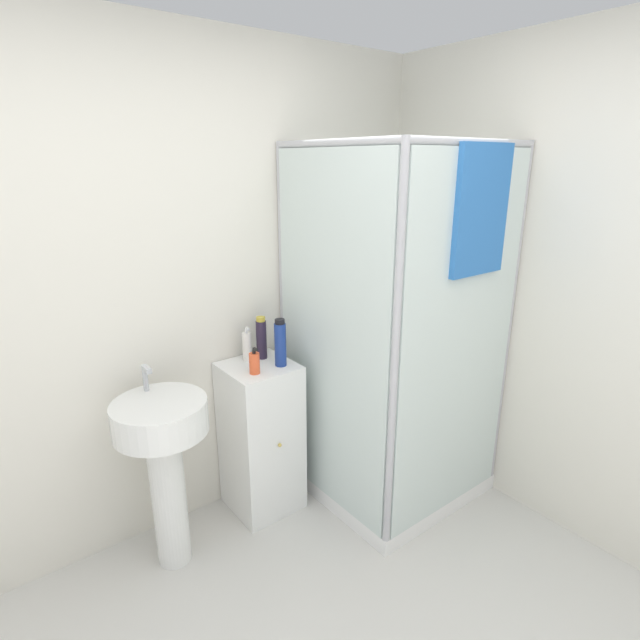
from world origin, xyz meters
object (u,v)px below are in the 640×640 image
shampoo_bottle_blue (280,343)px  lotion_bottle_white (247,346)px  sink (164,451)px  shampoo_bottle_tall_black (261,338)px  soap_dispenser (254,363)px

shampoo_bottle_blue → lotion_bottle_white: (-0.10, 0.17, -0.04)m
sink → shampoo_bottle_blue: shampoo_bottle_blue is taller
shampoo_bottle_tall_black → lotion_bottle_white: bearing=163.0°
lotion_bottle_white → soap_dispenser: bearing=-108.6°
soap_dispenser → shampoo_bottle_blue: bearing=1.6°
sink → shampoo_bottle_blue: bearing=1.5°
shampoo_bottle_blue → sink: bearing=-178.5°
soap_dispenser → lotion_bottle_white: 0.19m
sink → shampoo_bottle_blue: 0.76m
soap_dispenser → sink: bearing=-178.5°
sink → lotion_bottle_white: lotion_bottle_white is taller
sink → soap_dispenser: 0.59m
soap_dispenser → lotion_bottle_white: size_ratio=0.75×
soap_dispenser → shampoo_bottle_blue: (0.16, 0.00, 0.07)m
sink → lotion_bottle_white: size_ratio=5.33×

